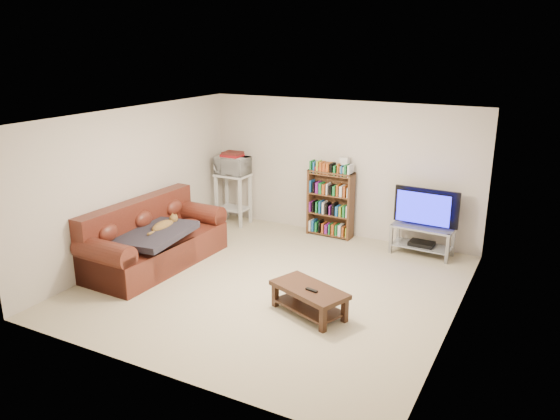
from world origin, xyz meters
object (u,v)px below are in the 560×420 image
Objects in this scene: sofa at (152,243)px; tv_stand at (422,235)px; coffee_table at (309,296)px; bookshelf at (330,203)px.

tv_stand is at bearing 34.79° from sofa.
sofa is at bearing -144.52° from tv_stand.
sofa reaches higher than coffee_table.
tv_stand is 0.84× the size of bookshelf.
coffee_table is 2.82m from tv_stand.
sofa is 2.37× the size of tv_stand.
sofa is 1.99× the size of bookshelf.
coffee_table is 0.94× the size of bookshelf.
tv_stand is (0.77, 2.71, 0.08)m from coffee_table.
tv_stand is at bearing 95.68° from coffee_table.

